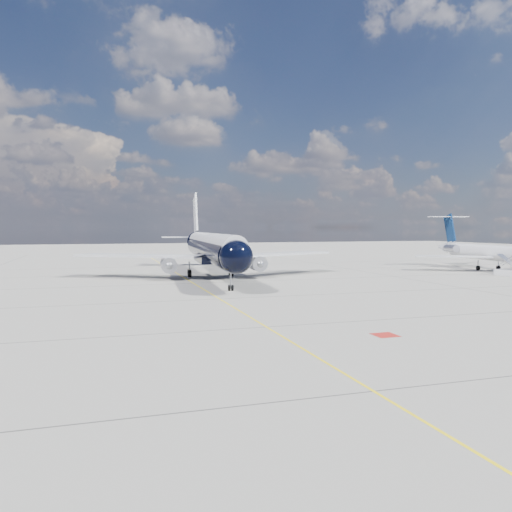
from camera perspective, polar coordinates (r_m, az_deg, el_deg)
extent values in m
plane|color=gray|center=(70.53, -7.90, -2.67)|extent=(320.00, 320.00, 0.00)
cube|color=yellow|center=(65.63, -7.18, -3.10)|extent=(0.16, 160.00, 0.01)
cube|color=maroon|center=(35.22, 14.55, -8.74)|extent=(1.60, 1.60, 0.01)
cylinder|color=black|center=(72.92, -5.09, 0.77)|extent=(6.61, 37.19, 3.70)
sphere|color=black|center=(53.71, -2.29, -0.11)|extent=(3.98, 3.98, 3.70)
cone|color=black|center=(95.62, -6.94, 1.71)|extent=(4.23, 7.09, 3.70)
cylinder|color=white|center=(72.89, -5.09, 1.50)|extent=(5.95, 39.07, 2.89)
cube|color=black|center=(53.49, -2.25, 0.45)|extent=(2.42, 1.35, 0.54)
cube|color=white|center=(73.76, -13.13, 0.05)|extent=(18.39, 14.16, 0.31)
cube|color=white|center=(76.43, 2.39, 0.24)|extent=(19.09, 11.92, 0.31)
cube|color=black|center=(72.99, -5.08, -0.30)|extent=(4.85, 10.03, 0.97)
cylinder|color=#B6B6BE|center=(70.52, -9.97, -0.98)|extent=(2.53, 4.64, 2.18)
cylinder|color=#B6B6BE|center=(72.25, 0.11, -0.82)|extent=(2.53, 4.64, 2.18)
sphere|color=gray|center=(68.48, -9.88, -1.10)|extent=(1.15, 1.15, 1.07)
sphere|color=gray|center=(70.27, 0.48, -0.94)|extent=(1.15, 1.15, 1.07)
cube|color=white|center=(70.66, -9.98, -0.37)|extent=(0.46, 3.12, 1.07)
cube|color=white|center=(72.40, 0.08, -0.24)|extent=(0.46, 3.12, 1.07)
cube|color=white|center=(95.13, -6.93, 4.69)|extent=(0.80, 6.18, 8.30)
cube|color=white|center=(95.60, -6.94, 2.17)|extent=(12.87, 4.11, 0.21)
cylinder|color=gray|center=(57.29, -2.90, -2.79)|extent=(0.19, 0.19, 2.05)
cylinder|color=black|center=(57.35, -3.09, -3.66)|extent=(0.23, 0.69, 0.68)
cylinder|color=black|center=(57.42, -2.71, -3.65)|extent=(0.23, 0.69, 0.68)
cylinder|color=gray|center=(74.19, -7.61, -1.35)|extent=(0.27, 0.27, 1.85)
cylinder|color=gray|center=(75.01, -2.87, -1.27)|extent=(0.27, 0.27, 1.85)
cylinder|color=black|center=(73.73, -7.57, -1.99)|extent=(0.52, 1.10, 1.07)
cylinder|color=black|center=(74.79, -7.65, -1.91)|extent=(0.52, 1.10, 1.07)
cylinder|color=black|center=(74.55, -2.79, -1.90)|extent=(0.52, 1.10, 1.07)
cylinder|color=black|center=(75.60, -2.94, -1.83)|extent=(0.52, 1.10, 1.07)
cylinder|color=white|center=(92.71, 25.40, 0.33)|extent=(4.83, 21.44, 2.61)
cone|color=white|center=(104.25, 20.80, 0.94)|extent=(3.10, 5.08, 2.61)
cube|color=white|center=(89.66, 21.55, -0.05)|extent=(11.76, 9.33, 0.21)
cylinder|color=#B6B6BE|center=(98.68, 21.44, 0.80)|extent=(1.77, 3.23, 1.45)
cylinder|color=#B6B6BE|center=(100.94, 23.38, 0.81)|extent=(1.77, 3.23, 1.45)
cube|color=white|center=(98.94, 21.67, 0.80)|extent=(1.12, 1.64, 0.17)
cube|color=white|center=(100.66, 23.15, 0.81)|extent=(1.12, 1.64, 0.17)
cube|color=#0A2247|center=(102.96, 21.27, 2.92)|extent=(0.66, 4.07, 5.93)
cube|color=white|center=(103.47, 21.12, 4.21)|extent=(7.90, 2.73, 0.15)
cylinder|color=gray|center=(92.47, 24.05, -0.94)|extent=(0.21, 0.21, 1.64)
cylinder|color=gray|center=(94.76, 25.96, -0.89)|extent=(0.21, 0.21, 1.64)
cylinder|color=black|center=(92.50, 24.04, -1.26)|extent=(0.39, 0.84, 0.81)
cylinder|color=black|center=(94.79, 25.95, -1.20)|extent=(0.39, 0.84, 0.81)
cube|color=white|center=(84.08, 26.86, -1.71)|extent=(3.22, 3.66, 0.94)
cube|color=#B6B6BE|center=(83.96, 26.90, -0.54)|extent=(2.08, 3.24, 2.16)
cylinder|color=gray|center=(83.41, 26.68, -0.42)|extent=(0.84, 2.87, 2.10)
cylinder|color=gray|center=(84.48, 27.12, -0.39)|extent=(0.84, 2.87, 2.10)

